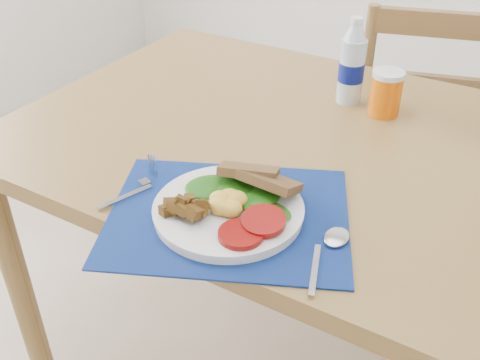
# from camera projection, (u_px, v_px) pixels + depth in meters

# --- Properties ---
(table) EXTENTS (1.40, 0.90, 0.75)m
(table) POSITION_uv_depth(u_px,v_px,m) (325.00, 175.00, 1.25)
(table) COLOR brown
(table) RESTS_ON ground
(chair_far) EXTENTS (0.50, 0.49, 1.10)m
(chair_far) POSITION_uv_depth(u_px,v_px,m) (418.00, 109.00, 1.76)
(chair_far) COLOR #53311D
(chair_far) RESTS_ON ground
(placemat) EXTENTS (0.52, 0.47, 0.00)m
(placemat) POSITION_uv_depth(u_px,v_px,m) (229.00, 215.00, 0.99)
(placemat) COLOR black
(placemat) RESTS_ON table
(breakfast_plate) EXTENTS (0.26, 0.26, 0.06)m
(breakfast_plate) POSITION_uv_depth(u_px,v_px,m) (225.00, 206.00, 0.98)
(breakfast_plate) COLOR silver
(breakfast_plate) RESTS_ON placemat
(fork) EXTENTS (0.05, 0.16, 0.00)m
(fork) POSITION_uv_depth(u_px,v_px,m) (138.00, 187.00, 1.05)
(fork) COLOR #B2B5BA
(fork) RESTS_ON placemat
(spoon) EXTENTS (0.05, 0.17, 0.01)m
(spoon) POSITION_uv_depth(u_px,v_px,m) (330.00, 248.00, 0.91)
(spoon) COLOR #B2B5BA
(spoon) RESTS_ON placemat
(water_bottle) EXTENTS (0.06, 0.06, 0.21)m
(water_bottle) POSITION_uv_depth(u_px,v_px,m) (352.00, 66.00, 1.32)
(water_bottle) COLOR #ADBFCC
(water_bottle) RESTS_ON table
(juice_glass) EXTENTS (0.07, 0.07, 0.10)m
(juice_glass) POSITION_uv_depth(u_px,v_px,m) (386.00, 94.00, 1.29)
(juice_glass) COLOR #D35A05
(juice_glass) RESTS_ON table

